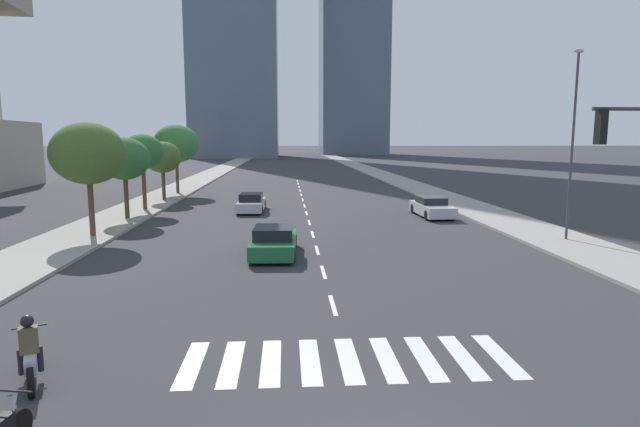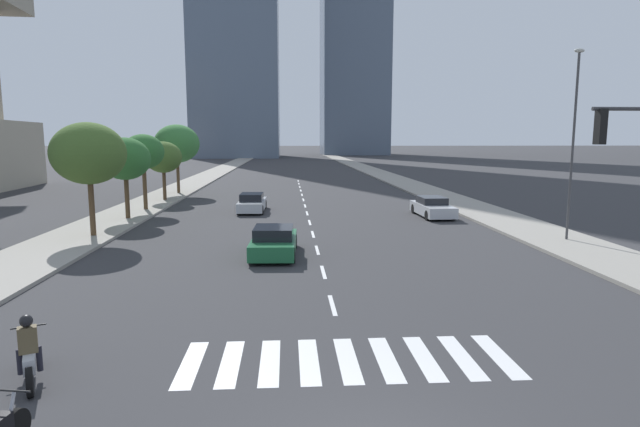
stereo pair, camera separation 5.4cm
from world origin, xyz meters
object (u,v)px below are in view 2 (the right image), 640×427
object	(u,v)px
sedan_green_1	(274,242)
street_tree_second	(125,159)
sedan_silver_2	(432,207)
street_tree_nearest	(88,154)
motorcycle_lead	(29,355)
street_tree_fourth	(163,157)
street_lamp_east	(574,133)
sedan_silver_0	(252,203)
street_tree_fifth	(177,144)
street_tree_third	(143,152)

from	to	relation	value
sedan_green_1	street_tree_second	size ratio (longest dim) A/B	0.88
sedan_silver_2	street_tree_nearest	xyz separation A→B (m)	(-19.67, -6.30, 3.75)
motorcycle_lead	sedan_green_1	distance (m)	12.63
motorcycle_lead	street_tree_second	distance (m)	22.91
street_tree_nearest	street_tree_fourth	xyz separation A→B (m)	(0.00, 15.88, -0.73)
motorcycle_lead	sedan_green_1	xyz separation A→B (m)	(4.85, 11.66, 0.02)
street_lamp_east	street_tree_nearest	distance (m)	24.10
sedan_silver_0	street_lamp_east	xyz separation A→B (m)	(16.37, -11.98, 4.76)
sedan_green_1	street_tree_nearest	size ratio (longest dim) A/B	0.77
sedan_silver_2	street_tree_fifth	xyz separation A→B (m)	(-19.67, 15.05, 4.07)
street_tree_third	street_tree_fifth	xyz separation A→B (m)	(0.00, 11.30, 0.48)
street_tree_nearest	sedan_silver_0	bearing A→B (deg)	51.09
sedan_silver_2	street_lamp_east	size ratio (longest dim) A/B	0.52
motorcycle_lead	sedan_silver_0	size ratio (longest dim) A/B	0.43
street_tree_third	street_tree_fifth	size ratio (longest dim) A/B	0.84
sedan_green_1	street_tree_fourth	world-z (taller)	street_tree_fourth
sedan_silver_2	street_tree_second	size ratio (longest dim) A/B	0.94
street_tree_nearest	street_lamp_east	bearing A→B (deg)	-6.21
street_tree_nearest	street_tree_third	size ratio (longest dim) A/B	1.09
motorcycle_lead	street_tree_third	xyz separation A→B (m)	(-4.60, 26.37, 3.61)
street_tree_nearest	street_tree_second	xyz separation A→B (m)	(0.00, 5.89, -0.49)
street_tree_second	street_tree_third	bearing A→B (deg)	90.00
sedan_green_1	street_tree_fifth	distance (m)	27.97
sedan_silver_2	sedan_green_1	bearing A→B (deg)	-44.56
street_tree_fifth	motorcycle_lead	bearing A→B (deg)	-83.03
sedan_silver_2	street_tree_fourth	bearing A→B (deg)	-117.54
street_tree_fourth	street_lamp_east	bearing A→B (deg)	-37.67
motorcycle_lead	street_tree_third	distance (m)	27.01
street_tree_nearest	street_tree_fourth	bearing A→B (deg)	90.00
sedan_silver_2	sedan_silver_0	bearing A→B (deg)	-105.85
sedan_silver_0	sedan_green_1	bearing A→B (deg)	-170.52
motorcycle_lead	street_tree_fourth	size ratio (longest dim) A/B	0.42
sedan_silver_2	street_tree_second	bearing A→B (deg)	-90.37
street_lamp_east	street_tree_fifth	size ratio (longest dim) A/B	1.46
motorcycle_lead	street_tree_fifth	size ratio (longest dim) A/B	0.32
sedan_silver_0	sedan_silver_2	bearing A→B (deg)	-102.44
sedan_silver_0	street_tree_nearest	distance (m)	12.62
sedan_silver_0	street_lamp_east	world-z (taller)	street_lamp_east
street_tree_second	street_tree_third	world-z (taller)	street_tree_third
street_tree_nearest	sedan_silver_2	bearing A→B (deg)	17.76
street_lamp_east	street_tree_fourth	xyz separation A→B (m)	(-23.94, 18.48, -1.74)
sedan_silver_2	street_lamp_east	xyz separation A→B (m)	(4.27, -8.90, 4.76)
sedan_silver_0	street_tree_second	xyz separation A→B (m)	(-7.57, -3.49, 3.26)
sedan_silver_0	street_tree_nearest	world-z (taller)	street_tree_nearest
motorcycle_lead	street_tree_third	bearing A→B (deg)	-14.69
street_lamp_east	motorcycle_lead	bearing A→B (deg)	-144.65
motorcycle_lead	sedan_silver_2	distance (m)	27.18
sedan_green_1	street_tree_fourth	xyz separation A→B (m)	(-9.45, 20.53, 3.02)
motorcycle_lead	street_tree_fourth	xyz separation A→B (m)	(-4.60, 32.19, 3.04)
street_lamp_east	street_tree_fifth	xyz separation A→B (m)	(-23.94, 23.95, -0.69)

